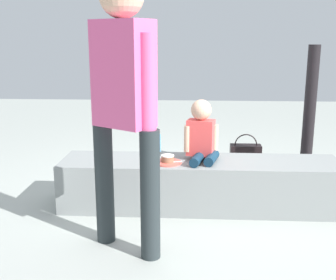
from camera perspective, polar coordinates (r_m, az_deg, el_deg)
name	(u,v)px	position (r m, az deg, el deg)	size (l,w,h in m)	color
ground_plane	(199,206)	(3.48, 4.30, -8.97)	(12.00, 12.00, 0.00)	#9AA099
concrete_ledge	(200,184)	(3.41, 4.36, -5.95)	(2.22, 0.50, 0.39)	gray
child_seated	(202,134)	(3.31, 4.64, 0.82)	(0.29, 0.34, 0.48)	#122F46
adult_standing	(124,92)	(2.54, -6.02, 6.55)	(0.45, 0.36, 1.71)	#232B2D
cake_plate	(168,160)	(3.27, -0.04, -2.80)	(0.22, 0.22, 0.07)	#E0594C
gift_bag	(151,149)	(4.59, -2.33, -1.20)	(0.21, 0.09, 0.36)	#4C99E0
railing_post	(308,130)	(4.18, 18.51, 1.35)	(0.36, 0.36, 1.28)	black
water_bottle_near_gift	(216,172)	(4.07, 6.49, -4.33)	(0.07, 0.07, 0.19)	silver
party_cup_red	(193,177)	(3.99, 3.36, -5.08)	(0.07, 0.07, 0.11)	red
cake_box_white	(159,167)	(4.24, -1.28, -3.65)	(0.27, 0.28, 0.15)	white
handbag_black_leather	(245,155)	(4.56, 10.48, -2.01)	(0.33, 0.14, 0.35)	black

